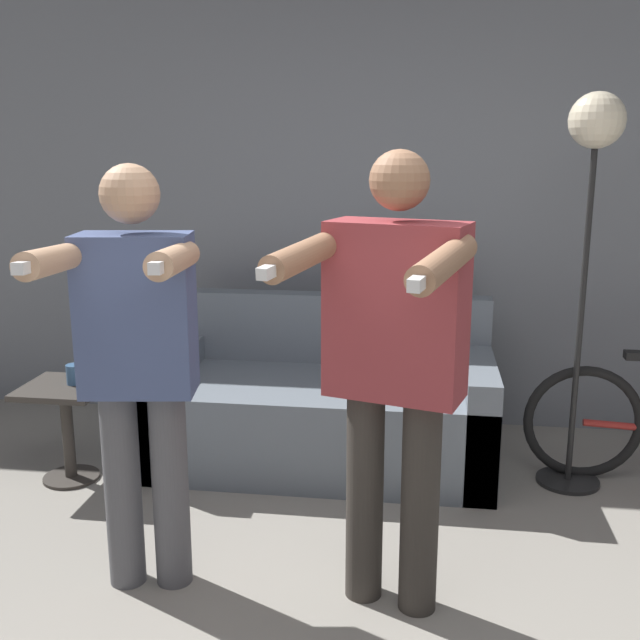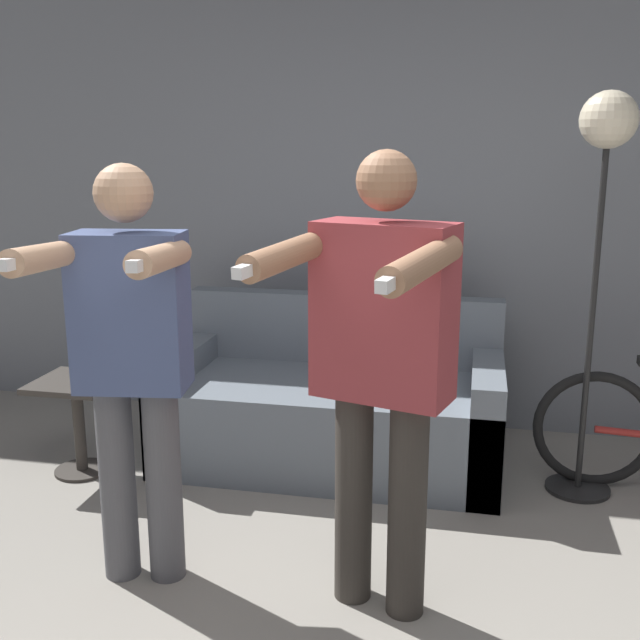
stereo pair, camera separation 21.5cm
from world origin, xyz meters
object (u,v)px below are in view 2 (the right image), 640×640
object	(u,v)px
person_right	(381,356)
cat	(421,281)
floor_lamp	(604,175)
cup	(86,369)
person_left	(131,352)
couch	(332,409)
side_table	(78,407)

from	to	relation	value
person_right	cat	size ratio (longest dim) A/B	3.64
floor_lamp	cup	size ratio (longest dim) A/B	19.22
person_left	floor_lamp	xyz separation A→B (m)	(1.79, 1.17, 0.62)
cup	floor_lamp	bearing A→B (deg)	6.50
couch	person_right	size ratio (longest dim) A/B	1.07
person_left	cup	bearing A→B (deg)	120.12
couch	cat	world-z (taller)	cat
person_right	side_table	distance (m)	1.98
side_table	cup	distance (m)	0.21
couch	side_table	xyz separation A→B (m)	(-1.26, -0.43, 0.07)
couch	floor_lamp	xyz separation A→B (m)	(1.28, -0.12, 1.27)
person_left	cup	xyz separation A→B (m)	(-0.70, 0.89, -0.38)
person_left	cat	xyz separation A→B (m)	(0.95, 1.62, 0.02)
floor_lamp	cup	distance (m)	2.70
floor_lamp	couch	bearing A→B (deg)	174.84
cat	cup	size ratio (longest dim) A/B	4.59
couch	floor_lamp	world-z (taller)	floor_lamp
cat	floor_lamp	xyz separation A→B (m)	(0.84, -0.45, 0.60)
cat	floor_lamp	world-z (taller)	floor_lamp
cat	cup	distance (m)	1.85
cup	person_left	bearing A→B (deg)	-51.63
floor_lamp	side_table	xyz separation A→B (m)	(-2.54, -0.31, -1.20)
person_right	cup	world-z (taller)	person_right
person_right	cup	distance (m)	1.90
side_table	cup	bearing A→B (deg)	32.68
person_left	cup	world-z (taller)	person_left
person_right	cat	distance (m)	1.61
person_left	person_right	world-z (taller)	person_right
person_left	floor_lamp	world-z (taller)	floor_lamp
cup	cat	bearing A→B (deg)	23.84
person_left	floor_lamp	distance (m)	2.23
couch	cup	bearing A→B (deg)	-161.78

